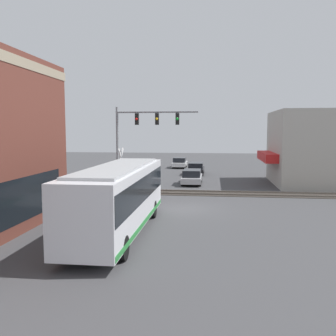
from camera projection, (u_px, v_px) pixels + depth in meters
name	position (u px, v px, depth m)	size (l,w,h in m)	color
ground_plane	(185.00, 208.00, 24.53)	(120.00, 120.00, 0.00)	#424244
shop_building	(321.00, 148.00, 35.14)	(9.49, 9.95, 6.92)	#B2ADA3
city_bus	(119.00, 196.00, 18.51)	(11.32, 2.59, 3.38)	silver
traffic_signal_gantry	(141.00, 130.00, 29.32)	(0.42, 6.48, 6.93)	gray
crossing_signal	(121.00, 168.00, 27.93)	(1.41, 1.18, 3.81)	gray
rail_track_near	(191.00, 193.00, 30.46)	(2.60, 60.00, 0.15)	#332D28
parked_car_silver	(192.00, 177.00, 35.55)	(4.56, 1.82, 1.40)	#B7B7BC
parked_car_black	(196.00, 169.00, 43.22)	(4.75, 1.82, 1.41)	black
parked_car_white	(180.00, 163.00, 51.34)	(4.49, 1.82, 1.40)	silver
pedestrian_at_crossing	(129.00, 186.00, 28.67)	(0.34, 0.34, 1.68)	#2D3351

